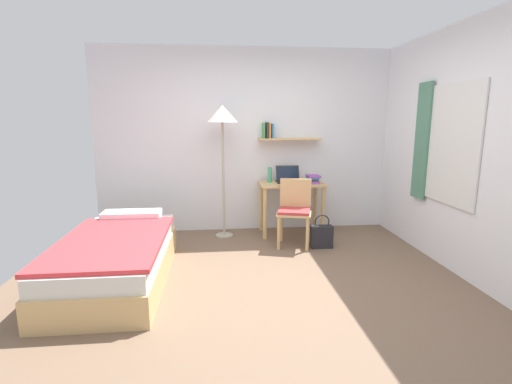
{
  "coord_description": "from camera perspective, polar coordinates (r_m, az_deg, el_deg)",
  "views": [
    {
      "loc": [
        -0.49,
        -3.38,
        1.62
      ],
      "look_at": [
        -0.09,
        0.51,
        0.85
      ],
      "focal_mm": 26.19,
      "sensor_mm": 36.0,
      "label": 1
    }
  ],
  "objects": [
    {
      "name": "bed",
      "position": [
        4.07,
        -20.45,
        -9.43
      ],
      "size": [
        0.98,
        1.94,
        0.54
      ],
      "color": "tan",
      "rests_on": "ground_plane"
    },
    {
      "name": "book_stack",
      "position": [
        5.25,
        8.66,
        1.97
      ],
      "size": [
        0.18,
        0.24,
        0.11
      ],
      "color": "purple",
      "rests_on": "desk"
    },
    {
      "name": "wall_right",
      "position": [
        4.25,
        30.5,
        5.35
      ],
      "size": [
        0.1,
        4.4,
        2.6
      ],
      "color": "white",
      "rests_on": "ground_plane"
    },
    {
      "name": "standing_lamp",
      "position": [
        5.04,
        -5.15,
        10.75
      ],
      "size": [
        0.4,
        0.4,
        1.8
      ],
      "color": "#B2A893",
      "rests_on": "ground_plane"
    },
    {
      "name": "desk",
      "position": [
        5.28,
        5.44,
        -0.27
      ],
      "size": [
        0.9,
        0.51,
        0.74
      ],
      "color": "tan",
      "rests_on": "ground_plane"
    },
    {
      "name": "desk_chair",
      "position": [
        4.83,
        5.92,
        -2.54
      ],
      "size": [
        0.52,
        0.51,
        0.85
      ],
      "color": "tan",
      "rests_on": "ground_plane"
    },
    {
      "name": "ground_plane",
      "position": [
        3.78,
        2.19,
        -14.26
      ],
      "size": [
        5.28,
        5.28,
        0.0
      ],
      "primitive_type": "plane",
      "color": "brown"
    },
    {
      "name": "water_bottle",
      "position": [
        5.23,
        2.1,
        2.62
      ],
      "size": [
        0.06,
        0.06,
        0.21
      ],
      "primitive_type": "cylinder",
      "color": "#42A87F",
      "rests_on": "desk"
    },
    {
      "name": "wall_back",
      "position": [
        5.43,
        -0.67,
        7.77
      ],
      "size": [
        4.4,
        0.27,
        2.6
      ],
      "color": "white",
      "rests_on": "ground_plane"
    },
    {
      "name": "handbag",
      "position": [
        4.85,
        9.99,
        -6.62
      ],
      "size": [
        0.28,
        0.12,
        0.43
      ],
      "color": "#232328",
      "rests_on": "ground_plane"
    },
    {
      "name": "laptop",
      "position": [
        5.3,
        4.92,
        2.15
      ],
      "size": [
        0.34,
        0.24,
        0.23
      ],
      "color": "black",
      "rests_on": "desk"
    }
  ]
}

